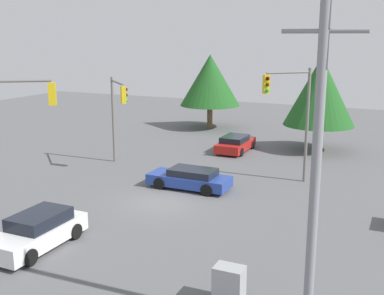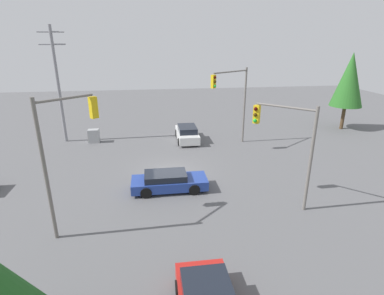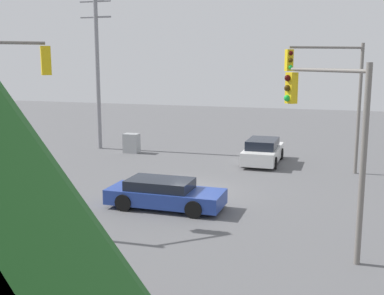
{
  "view_description": "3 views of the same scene",
  "coord_description": "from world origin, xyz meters",
  "px_view_note": "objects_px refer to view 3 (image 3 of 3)",
  "views": [
    {
      "loc": [
        11.55,
        -21.42,
        8.63
      ],
      "look_at": [
        0.95,
        1.73,
        2.72
      ],
      "focal_mm": 45.0,
      "sensor_mm": 36.0,
      "label": 1
    },
    {
      "loc": [
        1.26,
        20.01,
        9.02
      ],
      "look_at": [
        -1.27,
        2.05,
        2.55
      ],
      "focal_mm": 28.0,
      "sensor_mm": 36.0,
      "label": 2
    },
    {
      "loc": [
        -6.49,
        20.55,
        6.01
      ],
      "look_at": [
        0.02,
        0.04,
        2.07
      ],
      "focal_mm": 45.0,
      "sensor_mm": 36.0,
      "label": 3
    }
  ],
  "objects_px": {
    "traffic_signal_cross": "(333,86)",
    "electrical_cabinet": "(132,143)",
    "sedan_white": "(263,151)",
    "sedan_blue": "(164,194)",
    "traffic_signal_aux": "(330,124)"
  },
  "relations": [
    {
      "from": "sedan_white",
      "to": "traffic_signal_aux",
      "type": "xyz_separation_m",
      "value": [
        -4.02,
        12.36,
        3.35
      ]
    },
    {
      "from": "sedan_white",
      "to": "sedan_blue",
      "type": "height_order",
      "value": "sedan_white"
    },
    {
      "from": "traffic_signal_cross",
      "to": "electrical_cabinet",
      "type": "bearing_deg",
      "value": -46.44
    },
    {
      "from": "traffic_signal_cross",
      "to": "traffic_signal_aux",
      "type": "relative_size",
      "value": 1.15
    },
    {
      "from": "electrical_cabinet",
      "to": "sedan_blue",
      "type": "bearing_deg",
      "value": 120.88
    },
    {
      "from": "sedan_white",
      "to": "traffic_signal_cross",
      "type": "distance_m",
      "value": 5.87
    },
    {
      "from": "sedan_blue",
      "to": "electrical_cabinet",
      "type": "bearing_deg",
      "value": -149.12
    },
    {
      "from": "traffic_signal_cross",
      "to": "electrical_cabinet",
      "type": "relative_size",
      "value": 5.46
    },
    {
      "from": "sedan_blue",
      "to": "traffic_signal_aux",
      "type": "xyz_separation_m",
      "value": [
        -6.45,
        2.48,
        3.46
      ]
    },
    {
      "from": "sedan_white",
      "to": "electrical_cabinet",
      "type": "distance_m",
      "value": 8.76
    },
    {
      "from": "traffic_signal_cross",
      "to": "traffic_signal_aux",
      "type": "bearing_deg",
      "value": 56.72
    },
    {
      "from": "sedan_white",
      "to": "electrical_cabinet",
      "type": "xyz_separation_m",
      "value": [
        8.73,
        -0.67,
        -0.08
      ]
    },
    {
      "from": "sedan_white",
      "to": "traffic_signal_cross",
      "type": "relative_size",
      "value": 0.65
    },
    {
      "from": "traffic_signal_cross",
      "to": "electrical_cabinet",
      "type": "distance_m",
      "value": 13.46
    },
    {
      "from": "sedan_blue",
      "to": "traffic_signal_cross",
      "type": "bearing_deg",
      "value": 141.64
    }
  ]
}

